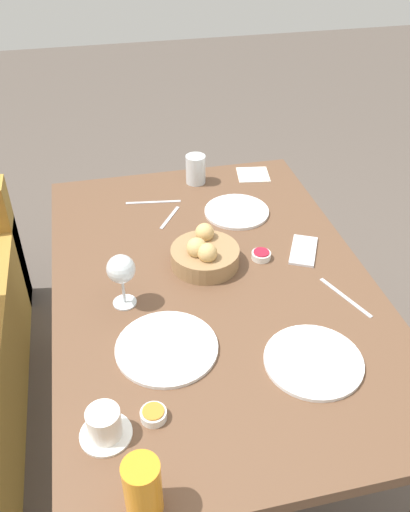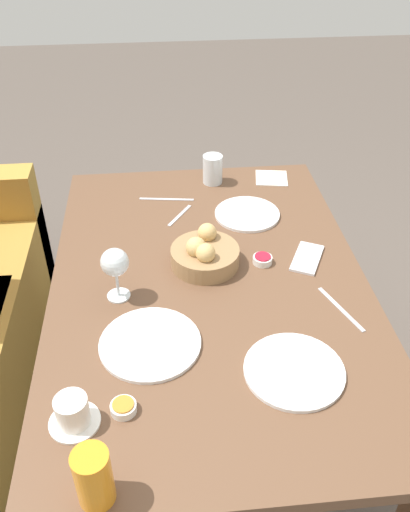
# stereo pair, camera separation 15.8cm
# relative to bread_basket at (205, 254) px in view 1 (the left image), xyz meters

# --- Properties ---
(ground_plane) EXTENTS (10.00, 10.00, 0.00)m
(ground_plane) POSITION_rel_bread_basket_xyz_m (-0.08, -0.01, -0.74)
(ground_plane) COLOR #564C44
(dining_table) EXTENTS (1.34, 0.90, 0.70)m
(dining_table) POSITION_rel_bread_basket_xyz_m (-0.08, -0.01, -0.13)
(dining_table) COLOR brown
(dining_table) RESTS_ON ground_plane
(bread_basket) EXTENTS (0.20, 0.20, 0.10)m
(bread_basket) POSITION_rel_bread_basket_xyz_m (0.00, 0.00, 0.00)
(bread_basket) COLOR #99754C
(bread_basket) RESTS_ON dining_table
(plate_near_left) EXTENTS (0.24, 0.24, 0.01)m
(plate_near_left) POSITION_rel_bread_basket_xyz_m (-0.43, -0.17, -0.03)
(plate_near_left) COLOR white
(plate_near_left) RESTS_ON dining_table
(plate_near_right) EXTENTS (0.22, 0.22, 0.01)m
(plate_near_right) POSITION_rel_bread_basket_xyz_m (0.25, -0.17, -0.03)
(plate_near_right) COLOR white
(plate_near_right) RESTS_ON dining_table
(plate_far_center) EXTENTS (0.25, 0.25, 0.01)m
(plate_far_center) POSITION_rel_bread_basket_xyz_m (-0.31, 0.17, -0.03)
(plate_far_center) COLOR white
(plate_far_center) RESTS_ON dining_table
(juice_glass) EXTENTS (0.07, 0.07, 0.13)m
(juice_glass) POSITION_rel_bread_basket_xyz_m (-0.70, 0.27, 0.03)
(juice_glass) COLOR orange
(juice_glass) RESTS_ON dining_table
(water_tumbler) EXTENTS (0.07, 0.07, 0.11)m
(water_tumbler) POSITION_rel_bread_basket_xyz_m (0.49, -0.08, 0.02)
(water_tumbler) COLOR silver
(water_tumbler) RESTS_ON dining_table
(wine_glass) EXTENTS (0.08, 0.08, 0.16)m
(wine_glass) POSITION_rel_bread_basket_xyz_m (-0.12, 0.25, 0.08)
(wine_glass) COLOR silver
(wine_glass) RESTS_ON dining_table
(coffee_cup) EXTENTS (0.11, 0.11, 0.07)m
(coffee_cup) POSITION_rel_bread_basket_xyz_m (-0.52, 0.33, -0.00)
(coffee_cup) COLOR white
(coffee_cup) RESTS_ON dining_table
(jam_bowl_berry) EXTENTS (0.06, 0.06, 0.02)m
(jam_bowl_berry) POSITION_rel_bread_basket_xyz_m (-0.01, -0.17, -0.02)
(jam_bowl_berry) COLOR white
(jam_bowl_berry) RESTS_ON dining_table
(jam_bowl_honey) EXTENTS (0.06, 0.06, 0.02)m
(jam_bowl_honey) POSITION_rel_bread_basket_xyz_m (-0.50, 0.23, -0.02)
(jam_bowl_honey) COLOR white
(jam_bowl_honey) RESTS_ON dining_table
(fork_silver) EXTENTS (0.04, 0.19, 0.00)m
(fork_silver) POSITION_rel_bread_basket_xyz_m (0.38, 0.10, -0.04)
(fork_silver) COLOR #B7B7BC
(fork_silver) RESTS_ON dining_table
(knife_silver) EXTENTS (0.18, 0.08, 0.00)m
(knife_silver) POSITION_rel_bread_basket_xyz_m (-0.23, -0.34, -0.04)
(knife_silver) COLOR #B7B7BC
(knife_silver) RESTS_ON dining_table
(spoon_coffee) EXTENTS (0.13, 0.09, 0.00)m
(spoon_coffee) POSITION_rel_bread_basket_xyz_m (0.27, 0.06, -0.04)
(spoon_coffee) COLOR #B7B7BC
(spoon_coffee) RESTS_ON dining_table
(napkin) EXTENTS (0.13, 0.13, 0.00)m
(napkin) POSITION_rel_bread_basket_xyz_m (0.49, -0.30, -0.03)
(napkin) COLOR silver
(napkin) RESTS_ON dining_table
(cell_phone) EXTENTS (0.17, 0.13, 0.01)m
(cell_phone) POSITION_rel_bread_basket_xyz_m (-0.01, -0.31, -0.03)
(cell_phone) COLOR silver
(cell_phone) RESTS_ON dining_table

